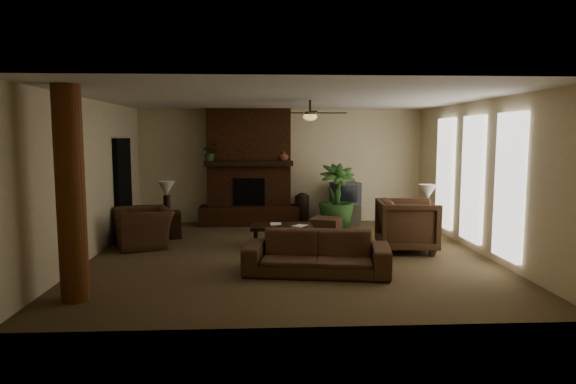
{
  "coord_description": "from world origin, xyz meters",
  "views": [
    {
      "loc": [
        -0.49,
        -8.9,
        2.15
      ],
      "look_at": [
        0.0,
        0.4,
        1.1
      ],
      "focal_mm": 31.08,
      "sensor_mm": 36.0,
      "label": 1
    }
  ],
  "objects": [
    {
      "name": "armchair_left",
      "position": [
        -2.8,
        0.81,
        0.5
      ],
      "size": [
        1.12,
        1.34,
        1.0
      ],
      "primitive_type": "imported",
      "rotation": [
        0.0,
        0.0,
        -1.19
      ],
      "color": "#4F3421",
      "rests_on": "ground"
    },
    {
      "name": "coffee_table",
      "position": [
        -0.12,
        0.64,
        0.37
      ],
      "size": [
        1.2,
        0.7,
        0.43
      ],
      "color": "black",
      "rests_on": "ground"
    },
    {
      "name": "lamp_left",
      "position": [
        -2.51,
        1.67,
        1.0
      ],
      "size": [
        0.39,
        0.39,
        0.65
      ],
      "color": "black",
      "rests_on": "side_table_left"
    },
    {
      "name": "ottoman",
      "position": [
        0.87,
        1.58,
        0.2
      ],
      "size": [
        0.78,
        0.78,
        0.4
      ],
      "primitive_type": "cube",
      "rotation": [
        0.0,
        0.0,
        -0.39
      ],
      "color": "#4F3421",
      "rests_on": "ground"
    },
    {
      "name": "floor_plant",
      "position": [
        1.23,
        2.39,
        0.42
      ],
      "size": [
        1.09,
        1.63,
        0.85
      ],
      "primitive_type": "imported",
      "rotation": [
        0.0,
        0.0,
        0.17
      ],
      "color": "#2F5522",
      "rests_on": "ground"
    },
    {
      "name": "mantel_vase",
      "position": [
        0.04,
        3.0,
        1.67
      ],
      "size": [
        0.25,
        0.26,
        0.22
      ],
      "primitive_type": "imported",
      "rotation": [
        0.0,
        0.0,
        0.13
      ],
      "color": "brown",
      "rests_on": "fireplace"
    },
    {
      "name": "log_column",
      "position": [
        -2.95,
        -2.4,
        1.4
      ],
      "size": [
        0.36,
        0.36,
        2.8
      ],
      "primitive_type": "cylinder",
      "color": "brown",
      "rests_on": "ground"
    },
    {
      "name": "ceiling_fan",
      "position": [
        0.4,
        0.3,
        2.53
      ],
      "size": [
        1.35,
        1.35,
        0.37
      ],
      "color": "black",
      "rests_on": "ceiling"
    },
    {
      "name": "windows",
      "position": [
        3.45,
        0.2,
        1.35
      ],
      "size": [
        0.08,
        3.65,
        2.35
      ],
      "color": "white",
      "rests_on": "ground"
    },
    {
      "name": "tv_stand",
      "position": [
        1.52,
        3.15,
        0.25
      ],
      "size": [
        0.93,
        0.65,
        0.5
      ],
      "primitive_type": "cube",
      "rotation": [
        0.0,
        0.0,
        -0.19
      ],
      "color": "#B0B0B2",
      "rests_on": "ground"
    },
    {
      "name": "book_b",
      "position": [
        0.14,
        0.49,
        0.58
      ],
      "size": [
        0.19,
        0.14,
        0.29
      ],
      "primitive_type": "imported",
      "rotation": [
        0.0,
        0.0,
        -0.6
      ],
      "color": "#999999",
      "rests_on": "coffee_table"
    },
    {
      "name": "room_shell",
      "position": [
        0.0,
        0.0,
        1.4
      ],
      "size": [
        7.0,
        7.0,
        7.0
      ],
      "color": "brown",
      "rests_on": "ground"
    },
    {
      "name": "lamp_right",
      "position": [
        2.77,
        0.67,
        1.0
      ],
      "size": [
        0.4,
        0.4,
        0.65
      ],
      "color": "black",
      "rests_on": "side_table_right"
    },
    {
      "name": "side_table_right",
      "position": [
        2.75,
        0.71,
        0.28
      ],
      "size": [
        0.61,
        0.61,
        0.55
      ],
      "primitive_type": "cube",
      "rotation": [
        0.0,
        0.0,
        -0.24
      ],
      "color": "black",
      "rests_on": "ground"
    },
    {
      "name": "armchair_right",
      "position": [
        2.22,
        0.15,
        0.54
      ],
      "size": [
        1.08,
        1.13,
        1.07
      ],
      "primitive_type": "imported",
      "rotation": [
        0.0,
        0.0,
        1.47
      ],
      "color": "#4F3421",
      "rests_on": "ground"
    },
    {
      "name": "floor_vase",
      "position": [
        0.49,
        3.15,
        0.43
      ],
      "size": [
        0.34,
        0.34,
        0.77
      ],
      "color": "black",
      "rests_on": "ground"
    },
    {
      "name": "fireplace",
      "position": [
        -0.8,
        3.22,
        1.16
      ],
      "size": [
        2.4,
        0.7,
        2.8
      ],
      "color": "#4E2814",
      "rests_on": "ground"
    },
    {
      "name": "doorway",
      "position": [
        -3.44,
        1.8,
        1.05
      ],
      "size": [
        0.1,
        1.0,
        2.1
      ],
      "primitive_type": "cube",
      "color": "black",
      "rests_on": "ground"
    },
    {
      "name": "side_table_left",
      "position": [
        -2.48,
        1.61,
        0.28
      ],
      "size": [
        0.61,
        0.61,
        0.55
      ],
      "primitive_type": "cube",
      "rotation": [
        0.0,
        0.0,
        0.26
      ],
      "color": "black",
      "rests_on": "ground"
    },
    {
      "name": "tv",
      "position": [
        1.55,
        3.14,
        0.76
      ],
      "size": [
        0.73,
        0.64,
        0.52
      ],
      "color": "#343436",
      "rests_on": "tv_stand"
    },
    {
      "name": "sofa",
      "position": [
        0.36,
        -1.3,
        0.44
      ],
      "size": [
        2.33,
        1.0,
        0.88
      ],
      "primitive_type": "imported",
      "rotation": [
        0.0,
        0.0,
        -0.16
      ],
      "color": "#4F3421",
      "rests_on": "ground"
    },
    {
      "name": "book_a",
      "position": [
        -0.33,
        0.63,
        0.57
      ],
      "size": [
        0.22,
        0.03,
        0.29
      ],
      "primitive_type": "imported",
      "rotation": [
        0.0,
        0.0,
        -0.0
      ],
      "color": "#999999",
      "rests_on": "coffee_table"
    },
    {
      "name": "mantel_plant",
      "position": [
        -1.7,
        2.94,
        1.72
      ],
      "size": [
        0.46,
        0.49,
        0.33
      ],
      "primitive_type": "imported",
      "rotation": [
        0.0,
        0.0,
        0.23
      ],
      "color": "#2F5522",
      "rests_on": "fireplace"
    }
  ]
}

